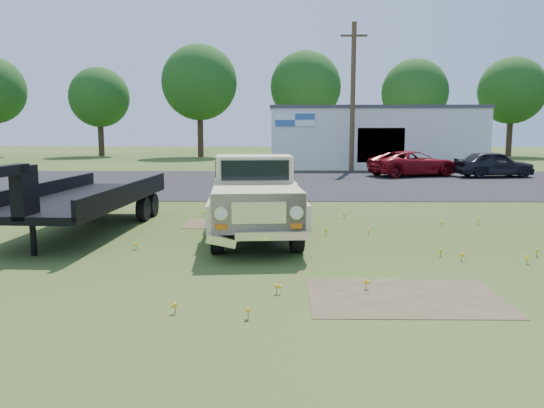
{
  "coord_description": "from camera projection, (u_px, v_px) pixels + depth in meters",
  "views": [
    {
      "loc": [
        -0.46,
        -11.05,
        2.61
      ],
      "look_at": [
        -0.64,
        1.0,
        0.91
      ],
      "focal_mm": 35.0,
      "sensor_mm": 36.0,
      "label": 1
    }
  ],
  "objects": [
    {
      "name": "treeline_c",
      "position": [
        199.0,
        83.0,
        49.55
      ],
      "size": [
        7.04,
        7.04,
        10.47
      ],
      "color": "#3A271A",
      "rests_on": "ground"
    },
    {
      "name": "vintage_pickup_truck",
      "position": [
        254.0,
        196.0,
        12.84
      ],
      "size": [
        2.59,
        5.66,
        2.0
      ],
      "primitive_type": null,
      "rotation": [
        0.0,
        0.0,
        0.08
      ],
      "color": "tan",
      "rests_on": "ground"
    },
    {
      "name": "red_pickup",
      "position": [
        413.0,
        164.0,
        29.62
      ],
      "size": [
        5.49,
        3.79,
        1.39
      ],
      "primitive_type": "imported",
      "rotation": [
        0.0,
        0.0,
        1.89
      ],
      "color": "maroon",
      "rests_on": "ground"
    },
    {
      "name": "dirt_patch_b",
      "position": [
        225.0,
        224.0,
        14.79
      ],
      "size": [
        2.2,
        1.6,
        0.01
      ],
      "primitive_type": "cube",
      "color": "brown",
      "rests_on": "ground"
    },
    {
      "name": "utility_pole_mid",
      "position": [
        353.0,
        96.0,
        32.37
      ],
      "size": [
        1.6,
        0.3,
        9.0
      ],
      "color": "#4B3922",
      "rests_on": "ground"
    },
    {
      "name": "ground",
      "position": [
        301.0,
        253.0,
        11.3
      ],
      "size": [
        140.0,
        140.0,
        0.0
      ],
      "primitive_type": "plane",
      "color": "#2E4215",
      "rests_on": "ground"
    },
    {
      "name": "treeline_f",
      "position": [
        512.0,
        91.0,
        51.18
      ],
      "size": [
        6.4,
        6.4,
        9.52
      ],
      "color": "#3A271A",
      "rests_on": "ground"
    },
    {
      "name": "dark_sedan",
      "position": [
        494.0,
        164.0,
        28.93
      ],
      "size": [
        4.37,
        2.2,
        1.43
      ],
      "primitive_type": "imported",
      "rotation": [
        0.0,
        0.0,
        1.7
      ],
      "color": "black",
      "rests_on": "ground"
    },
    {
      "name": "commercial_building",
      "position": [
        371.0,
        136.0,
        37.64
      ],
      "size": [
        14.2,
        8.2,
        4.15
      ],
      "color": "white",
      "rests_on": "ground"
    },
    {
      "name": "treeline_d",
      "position": [
        306.0,
        87.0,
        50.44
      ],
      "size": [
        6.72,
        6.72,
        10.0
      ],
      "color": "#3A271A",
      "rests_on": "ground"
    },
    {
      "name": "dirt_patch_a",
      "position": [
        404.0,
        297.0,
        8.3
      ],
      "size": [
        3.0,
        2.0,
        0.01
      ],
      "primitive_type": "cube",
      "color": "brown",
      "rests_on": "ground"
    },
    {
      "name": "treeline_b",
      "position": [
        99.0,
        97.0,
        51.36
      ],
      "size": [
        5.76,
        5.76,
        8.57
      ],
      "color": "#3A271A",
      "rests_on": "ground"
    },
    {
      "name": "flatbed_trailer",
      "position": [
        85.0,
        194.0,
        13.59
      ],
      "size": [
        2.71,
        7.25,
        1.95
      ],
      "primitive_type": null,
      "rotation": [
        0.0,
        0.0,
        -0.05
      ],
      "color": "black",
      "rests_on": "ground"
    },
    {
      "name": "treeline_e",
      "position": [
        415.0,
        92.0,
        48.9
      ],
      "size": [
        6.08,
        6.08,
        9.04
      ],
      "color": "#3A271A",
      "rests_on": "ground"
    },
    {
      "name": "asphalt_lot",
      "position": [
        289.0,
        183.0,
        26.15
      ],
      "size": [
        90.0,
        14.0,
        0.02
      ],
      "primitive_type": "cube",
      "color": "black",
      "rests_on": "ground"
    }
  ]
}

